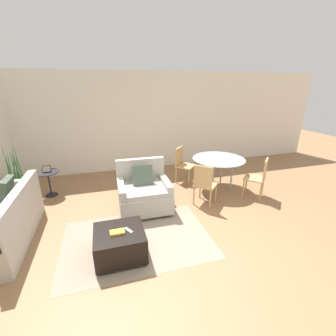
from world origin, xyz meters
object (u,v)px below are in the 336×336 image
dining_table (218,162)px  dining_chair_far_left (182,162)px  tv_remote_primary (129,230)px  ottoman (120,243)px  side_table (49,179)px  dining_chair_near_left (204,182)px  potted_plant (19,188)px  picture_frame (47,169)px  couch (0,225)px  book_stack (117,232)px  dining_chair_near_right (259,175)px  armchair (144,192)px

dining_table → dining_chair_far_left: bearing=135.0°
tv_remote_primary → ottoman: bearing=172.3°
side_table → dining_table: (3.82, -0.72, 0.28)m
dining_chair_near_left → potted_plant: bearing=160.6°
picture_frame → dining_table: bearing=-10.6°
dining_chair_near_left → tv_remote_primary: bearing=-147.5°
couch → tv_remote_primary: 2.10m
book_stack → picture_frame: bearing=118.3°
dining_table → dining_chair_far_left: (-0.66, 0.66, -0.17)m
ottoman → dining_chair_near_right: size_ratio=0.79×
side_table → picture_frame: size_ratio=3.22×
dining_chair_near_left → armchair: bearing=169.9°
couch → armchair: (2.37, 0.43, 0.05)m
dining_chair_near_right → picture_frame: bearing=162.9°
ottoman → book_stack: bearing=-121.5°
potted_plant → dining_chair_near_right: (5.07, -1.32, 0.22)m
ottoman → dining_chair_near_right: 3.31m
dining_chair_far_left → couch: bearing=-157.0°
dining_chair_near_right → armchair: bearing=175.1°
dining_chair_near_left → picture_frame: bearing=156.5°
couch → potted_plant: size_ratio=1.39×
side_table → dining_chair_near_right: dining_chair_near_right is taller
tv_remote_primary → picture_frame: picture_frame is taller
tv_remote_primary → dining_chair_far_left: size_ratio=0.18×
side_table → dining_chair_near_left: 3.45m
armchair → dining_chair_near_right: armchair is taller
picture_frame → book_stack: bearing=-61.7°
ottoman → picture_frame: 2.81m
dining_chair_near_right → couch: bearing=-177.6°
couch → dining_chair_near_right: (4.91, 0.21, 0.20)m
book_stack → dining_chair_far_left: bearing=52.6°
couch → dining_chair_far_left: bearing=23.0°
dining_table → dining_chair_far_left: size_ratio=1.36×
ottoman → armchair: bearing=65.0°
dining_table → dining_chair_near_right: size_ratio=1.36×
book_stack → potted_plant: potted_plant is taller
side_table → dining_chair_near_right: bearing=-17.1°
couch → dining_chair_near_left: couch is taller
potted_plant → dining_table: (4.41, -0.66, 0.39)m
armchair → ottoman: armchair is taller
armchair → dining_chair_near_left: size_ratio=1.13×
armchair → dining_table: bearing=13.2°
ottoman → dining_chair_far_left: bearing=52.6°
tv_remote_primary → picture_frame: bearing=121.3°
potted_plant → dining_chair_far_left: size_ratio=1.49×
picture_frame → dining_chair_near_right: dining_chair_near_right is taller
book_stack → dining_chair_near_left: size_ratio=0.23×
ottoman → tv_remote_primary: bearing=-7.7°
book_stack → tv_remote_primary: 0.16m
dining_chair_near_left → dining_chair_near_right: same height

